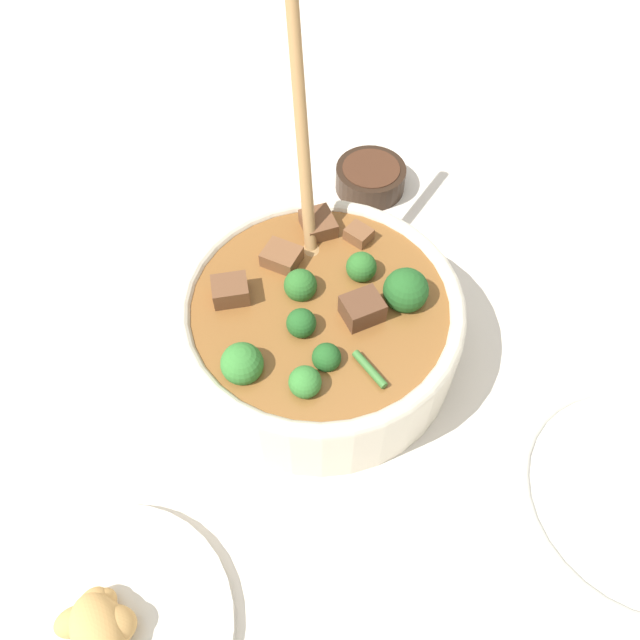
# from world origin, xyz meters

# --- Properties ---
(ground_plane) EXTENTS (4.00, 4.00, 0.00)m
(ground_plane) POSITION_xyz_m (0.00, 0.00, 0.00)
(ground_plane) COLOR silver
(stew_bowl) EXTENTS (0.32, 0.27, 0.27)m
(stew_bowl) POSITION_xyz_m (0.00, -0.00, 0.05)
(stew_bowl) COLOR beige
(stew_bowl) RESTS_ON ground_plane
(condiment_bowl) EXTENTS (0.09, 0.09, 0.03)m
(condiment_bowl) POSITION_xyz_m (0.22, -0.11, 0.02)
(condiment_bowl) COLOR black
(condiment_bowl) RESTS_ON ground_plane
(food_plate) EXTENTS (0.20, 0.20, 0.05)m
(food_plate) POSITION_xyz_m (-0.22, 0.22, 0.01)
(food_plate) COLOR silver
(food_plate) RESTS_ON ground_plane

